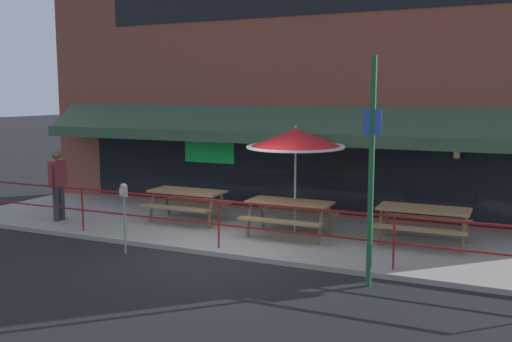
% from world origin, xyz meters
% --- Properties ---
extents(ground_plane, '(120.00, 120.00, 0.00)m').
position_xyz_m(ground_plane, '(0.00, 0.00, 0.00)').
color(ground_plane, black).
extents(patio_deck, '(15.00, 4.00, 0.10)m').
position_xyz_m(patio_deck, '(0.00, 2.00, 0.05)').
color(patio_deck, '#9E998E').
rests_on(patio_deck, ground).
extents(restaurant_building, '(15.00, 1.60, 8.20)m').
position_xyz_m(restaurant_building, '(0.00, 4.23, 4.07)').
color(restaurant_building, brown).
rests_on(restaurant_building, ground).
extents(patio_railing, '(13.84, 0.04, 0.97)m').
position_xyz_m(patio_railing, '(0.00, 0.30, 0.80)').
color(patio_railing, maroon).
rests_on(patio_railing, patio_deck).
extents(picnic_table_left, '(1.80, 1.42, 0.76)m').
position_xyz_m(picnic_table_left, '(-1.79, 2.07, 0.71)').
color(picnic_table_left, '#997047').
rests_on(picnic_table_left, patio_deck).
extents(picnic_table_centre, '(1.80, 1.42, 0.76)m').
position_xyz_m(picnic_table_centre, '(0.94, 1.77, 0.71)').
color(picnic_table_centre, '#997047').
rests_on(picnic_table_centre, patio_deck).
extents(picnic_table_right, '(1.80, 1.42, 0.76)m').
position_xyz_m(picnic_table_right, '(3.67, 2.23, 0.71)').
color(picnic_table_right, '#997047').
rests_on(picnic_table_right, patio_deck).
extents(patio_umbrella_centre, '(2.14, 2.14, 2.38)m').
position_xyz_m(patio_umbrella_centre, '(0.94, 2.11, 2.18)').
color(patio_umbrella_centre, '#B7B2A8').
rests_on(patio_umbrella_centre, patio_deck).
extents(pedestrian_walking, '(0.27, 0.62, 1.71)m').
position_xyz_m(pedestrian_walking, '(-4.71, 0.91, 1.06)').
color(pedestrian_walking, '#333338').
rests_on(pedestrian_walking, patio_deck).
extents(parking_meter_near, '(0.15, 0.16, 1.42)m').
position_xyz_m(parking_meter_near, '(-1.63, -0.56, 1.15)').
color(parking_meter_near, gray).
rests_on(parking_meter_near, ground).
extents(street_sign_pole, '(0.28, 0.09, 3.75)m').
position_xyz_m(street_sign_pole, '(3.20, -0.45, 1.93)').
color(street_sign_pole, '#1E6033').
rests_on(street_sign_pole, ground).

